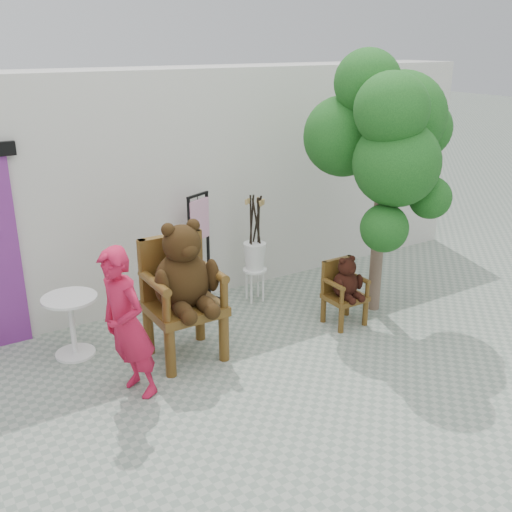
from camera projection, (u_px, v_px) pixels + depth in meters
The scene contains 9 objects.
ground_plane at pixel (326, 378), 6.26m from camera, with size 60.00×60.00×0.00m, color gray.
back_wall at pixel (190, 181), 8.21m from camera, with size 9.00×1.00×3.00m, color silver.
chair_big at pixel (183, 281), 6.41m from camera, with size 0.77×0.83×1.57m.
chair_small at pixel (345, 285), 7.30m from camera, with size 0.46×0.48×0.88m.
person at pixel (127, 324), 5.68m from camera, with size 0.58×0.38×1.58m, color #B81639.
cafe_table at pixel (72, 319), 6.58m from camera, with size 0.60×0.60×0.70m.
display_stand at pixel (200, 263), 7.80m from camera, with size 0.55×0.50×1.51m.
stool_bucket at pixel (255, 256), 7.91m from camera, with size 0.32×0.32×1.45m.
tree at pixel (389, 133), 6.99m from camera, with size 1.74×1.80×3.26m.
Camera 1 is at (-3.52, -4.22, 3.34)m, focal length 42.00 mm.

